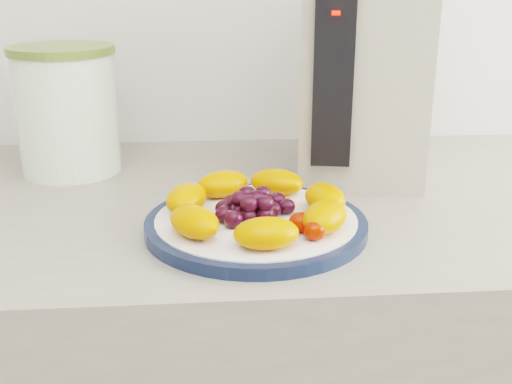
{
  "coord_description": "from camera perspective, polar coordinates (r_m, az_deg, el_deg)",
  "views": [
    {
      "loc": [
        -0.07,
        0.36,
        1.2
      ],
      "look_at": [
        -0.02,
        1.07,
        0.95
      ],
      "focal_mm": 45.0,
      "sensor_mm": 36.0,
      "label": 1
    }
  ],
  "objects": [
    {
      "name": "plate_face",
      "position": [
        0.78,
        0.0,
        -2.89
      ],
      "size": [
        0.24,
        0.24,
        0.02
      ],
      "primitive_type": "cylinder",
      "color": "white",
      "rests_on": "counter"
    },
    {
      "name": "plate_rim",
      "position": [
        0.78,
        0.0,
        -2.96
      ],
      "size": [
        0.27,
        0.27,
        0.01
      ],
      "primitive_type": "cylinder",
      "color": "#13203C",
      "rests_on": "counter"
    },
    {
      "name": "canister",
      "position": [
        1.02,
        -16.42,
        6.66
      ],
      "size": [
        0.16,
        0.16,
        0.18
      ],
      "primitive_type": "cylinder",
      "rotation": [
        0.0,
        0.0,
        0.08
      ],
      "color": "#367214",
      "rests_on": "counter"
    },
    {
      "name": "fruit_plate",
      "position": [
        0.77,
        0.2,
        -1.16
      ],
      "size": [
        0.23,
        0.23,
        0.03
      ],
      "color": "#E66400",
      "rests_on": "plate_face"
    },
    {
      "name": "appliance_panel",
      "position": [
        0.87,
        6.87,
        9.73
      ],
      "size": [
        0.06,
        0.03,
        0.23
      ],
      "primitive_type": "cube",
      "rotation": [
        0.0,
        0.0,
        -0.19
      ],
      "color": "black",
      "rests_on": "appliance_body"
    },
    {
      "name": "canister_lid",
      "position": [
        1.01,
        -16.95,
        12.0
      ],
      "size": [
        0.17,
        0.17,
        0.01
      ],
      "primitive_type": "cylinder",
      "rotation": [
        0.0,
        0.0,
        0.08
      ],
      "color": "olive",
      "rests_on": "canister"
    },
    {
      "name": "appliance_body",
      "position": [
        1.0,
        9.39,
        10.61
      ],
      "size": [
        0.22,
        0.28,
        0.31
      ],
      "primitive_type": "cube",
      "rotation": [
        0.0,
        0.0,
        -0.19
      ],
      "color": "#AFA997",
      "rests_on": "counter"
    },
    {
      "name": "appliance_led",
      "position": [
        0.85,
        7.13,
        15.52
      ],
      "size": [
        0.01,
        0.01,
        0.01
      ],
      "primitive_type": "cube",
      "rotation": [
        0.0,
        0.0,
        -0.19
      ],
      "color": "#FF0C05",
      "rests_on": "appliance_panel"
    }
  ]
}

